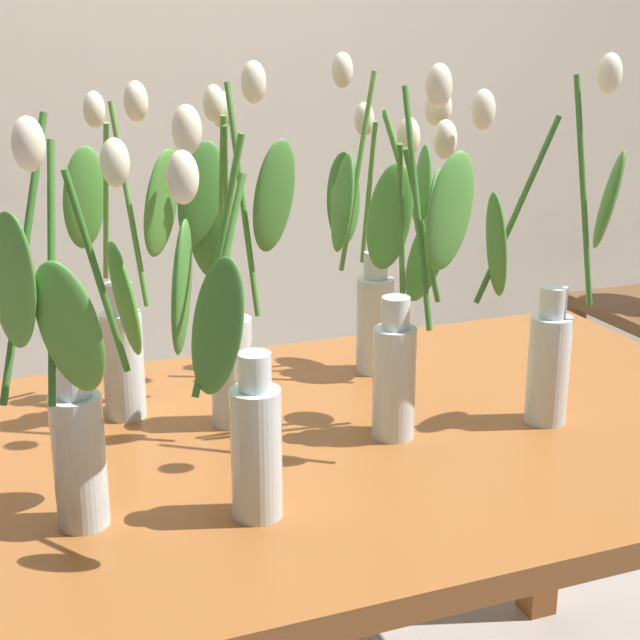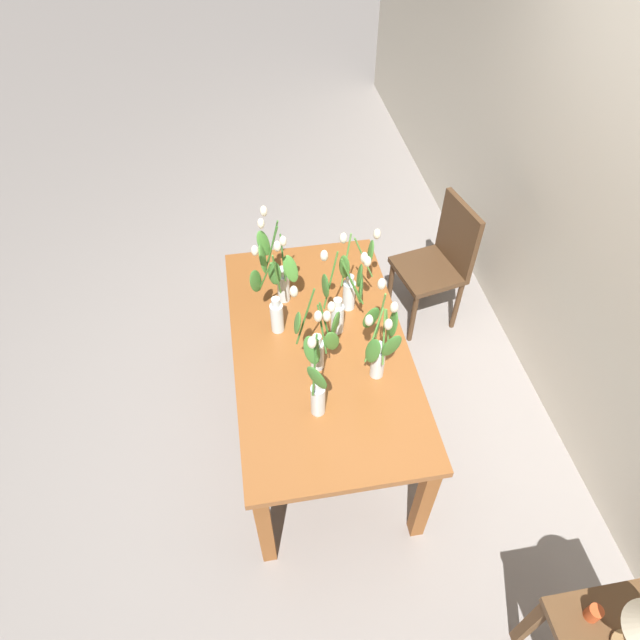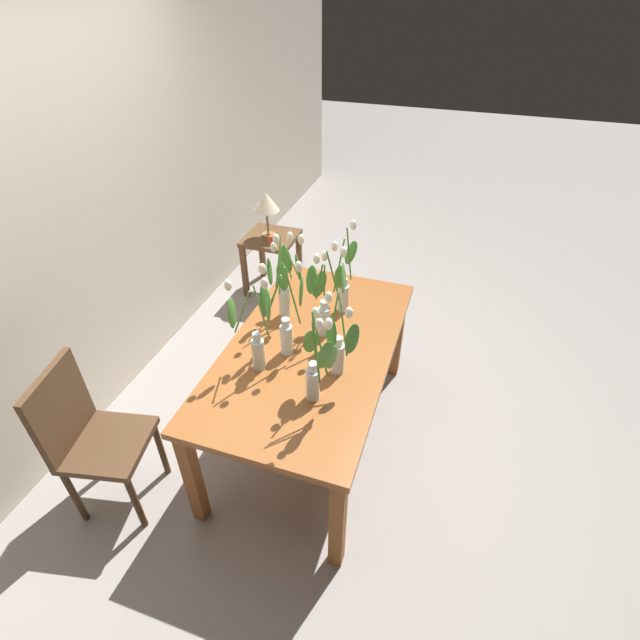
# 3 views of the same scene
# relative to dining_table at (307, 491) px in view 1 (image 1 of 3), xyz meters

# --- Properties ---
(room_wall_rear) EXTENTS (9.00, 0.10, 2.70)m
(room_wall_rear) POSITION_rel_dining_table_xyz_m (0.00, 1.47, 0.70)
(room_wall_rear) COLOR beige
(room_wall_rear) RESTS_ON ground
(dining_table) EXTENTS (1.60, 0.90, 0.74)m
(dining_table) POSITION_rel_dining_table_xyz_m (0.00, 0.00, 0.00)
(dining_table) COLOR brown
(dining_table) RESTS_ON ground
(tulip_vase_0) EXTENTS (0.15, 0.23, 0.58)m
(tulip_vase_0) POSITION_rel_dining_table_xyz_m (0.15, -0.03, 0.30)
(tulip_vase_0) COLOR silver
(tulip_vase_0) RESTS_ON dining_table
(tulip_vase_1) EXTENTS (0.15, 0.18, 0.54)m
(tulip_vase_1) POSITION_rel_dining_table_xyz_m (-0.17, -0.21, 0.27)
(tulip_vase_1) COLOR silver
(tulip_vase_1) RESTS_ON dining_table
(tulip_vase_2) EXTENTS (0.17, 0.24, 0.58)m
(tulip_vase_2) POSITION_rel_dining_table_xyz_m (-0.08, 0.13, 0.31)
(tulip_vase_2) COLOR silver
(tulip_vase_2) RESTS_ON dining_table
(tulip_vase_3) EXTENTS (0.26, 0.12, 0.59)m
(tulip_vase_3) POSITION_rel_dining_table_xyz_m (0.38, -0.08, 0.28)
(tulip_vase_3) COLOR silver
(tulip_vase_3) RESTS_ON dining_table
(tulip_vase_4) EXTENTS (0.24, 0.19, 0.58)m
(tulip_vase_4) POSITION_rel_dining_table_xyz_m (0.24, 0.24, 0.32)
(tulip_vase_4) COLOR silver
(tulip_vase_4) RESTS_ON dining_table
(tulip_vase_5) EXTENTS (0.19, 0.22, 0.55)m
(tulip_vase_5) POSITION_rel_dining_table_xyz_m (-0.24, 0.21, 0.28)
(tulip_vase_5) COLOR silver
(tulip_vase_5) RESTS_ON dining_table
(tulip_vase_6) EXTENTS (0.22, 0.22, 0.57)m
(tulip_vase_6) POSITION_rel_dining_table_xyz_m (-0.37, -0.16, 0.30)
(tulip_vase_6) COLOR silver
(tulip_vase_6) RESTS_ON dining_table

